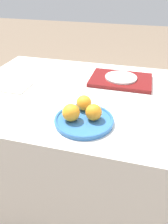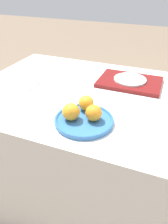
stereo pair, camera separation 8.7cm
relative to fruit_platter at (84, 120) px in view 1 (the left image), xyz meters
name	(u,v)px [view 1 (the left image)]	position (x,y,z in m)	size (l,w,h in m)	color
ground_plane	(108,195)	(0.10, 0.26, -0.78)	(12.00, 12.00, 0.00)	#7A6651
table	(112,154)	(0.10, 0.26, -0.39)	(1.58, 0.87, 0.77)	silver
fruit_platter	(84,120)	(0.00, 0.00, 0.00)	(0.24, 0.24, 0.02)	#336BAD
orange_0	(71,113)	(-0.05, -0.02, 0.04)	(0.07, 0.07, 0.07)	orange
orange_1	(94,112)	(0.04, 0.01, 0.04)	(0.07, 0.07, 0.07)	orange
orange_2	(84,103)	(-0.02, 0.07, 0.04)	(0.07, 0.07, 0.07)	orange
serving_tray	(121,80)	(0.10, 0.44, 0.00)	(0.34, 0.24, 0.02)	maroon
side_plate	(121,77)	(0.10, 0.44, 0.01)	(0.18, 0.18, 0.01)	silver
napkin	(17,87)	(-0.43, 0.22, -0.01)	(0.12, 0.14, 0.01)	silver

